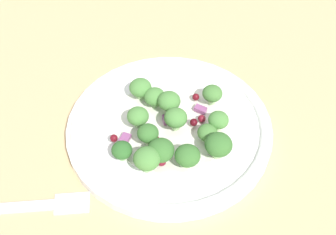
{
  "coord_description": "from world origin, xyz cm",
  "views": [
    {
      "loc": [
        -21.42,
        -24.73,
        41.7
      ],
      "look_at": [
        -0.2,
        2.0,
        2.7
      ],
      "focal_mm": 49.31,
      "sensor_mm": 36.0,
      "label": 1
    }
  ],
  "objects": [
    {
      "name": "dressing_pool",
      "position": [
        -0.2,
        2.0,
        1.3
      ],
      "size": [
        13.73,
        13.73,
        0.2
      ],
      "primitive_type": "cylinder",
      "color": "white",
      "rests_on": "plate"
    },
    {
      "name": "cranberry_6",
      "position": [
        -4.23,
        -2.0,
        2.06
      ],
      "size": [
        0.95,
        0.95,
        0.95
      ],
      "primitive_type": "sphere",
      "color": "maroon",
      "rests_on": "plate"
    },
    {
      "name": "plate",
      "position": [
        -0.2,
        2.0,
        0.86
      ],
      "size": [
        23.67,
        23.67,
        1.7
      ],
      "color": "white",
      "rests_on": "ground_plane"
    },
    {
      "name": "cranberry_1",
      "position": [
        1.93,
        -0.15,
        2.16
      ],
      "size": [
        0.89,
        0.89,
        0.89
      ],
      "primitive_type": "sphere",
      "color": "#4C0A14",
      "rests_on": "plate"
    },
    {
      "name": "broccoli_floret_13",
      "position": [
        -2.06,
        -3.61,
        2.96
      ],
      "size": [
        2.72,
        2.72,
        2.75
      ],
      "color": "#ADD18E",
      "rests_on": "plate"
    },
    {
      "name": "ground_plane",
      "position": [
        0.0,
        0.0,
        -1.0
      ],
      "size": [
        180.0,
        180.0,
        2.0
      ],
      "primitive_type": "cube",
      "color": "tan"
    },
    {
      "name": "onion_bit_1",
      "position": [
        1.57,
        1.94,
        1.7
      ],
      "size": [
        1.57,
        1.45,
        0.37
      ],
      "primitive_type": "cube",
      "rotation": [
        0.0,
        0.0,
        1.24
      ],
      "color": "#934C84",
      "rests_on": "plate"
    },
    {
      "name": "broccoli_floret_5",
      "position": [
        -6.86,
        1.48,
        2.59
      ],
      "size": [
        2.23,
        2.23,
        2.26
      ],
      "color": "#8EB77A",
      "rests_on": "plate"
    },
    {
      "name": "broccoli_floret_3",
      "position": [
        -0.13,
        0.88,
        3.45
      ],
      "size": [
        2.58,
        2.58,
        2.61
      ],
      "color": "#9EC684",
      "rests_on": "plate"
    },
    {
      "name": "cranberry_0",
      "position": [
        3.15,
        -0.19,
        1.91
      ],
      "size": [
        0.91,
        0.91,
        0.91
      ],
      "primitive_type": "sphere",
      "color": "maroon",
      "rests_on": "plate"
    },
    {
      "name": "broccoli_floret_0",
      "position": [
        -3.08,
        3.73,
        3.36
      ],
      "size": [
        2.44,
        2.44,
        2.48
      ],
      "color": "#8EB77A",
      "rests_on": "plate"
    },
    {
      "name": "broccoli_floret_12",
      "position": [
        -0.37,
        7.51,
        2.94
      ],
      "size": [
        2.65,
        2.65,
        2.69
      ],
      "color": "#9EC684",
      "rests_on": "plate"
    },
    {
      "name": "broccoli_floret_7",
      "position": [
        1.23,
        -4.75,
        3.32
      ],
      "size": [
        2.96,
        2.96,
        3.0
      ],
      "color": "#ADD18E",
      "rests_on": "plate"
    },
    {
      "name": "onion_bit_2",
      "position": [
        0.02,
        2.55,
        1.71
      ],
      "size": [
        1.29,
        1.46,
        0.58
      ],
      "primitive_type": "cube",
      "rotation": [
        0.0,
        0.0,
        1.11
      ],
      "color": "#A35B93",
      "rests_on": "plate"
    },
    {
      "name": "broccoli_floret_6",
      "position": [
        1.07,
        3.4,
        3.35
      ],
      "size": [
        2.63,
        2.63,
        2.66
      ],
      "color": "#ADD18E",
      "rests_on": "plate"
    },
    {
      "name": "broccoli_floret_4",
      "position": [
        -5.75,
        -1.5,
        3.3
      ],
      "size": [
        2.82,
        2.82,
        2.86
      ],
      "color": "#9EC684",
      "rests_on": "plate"
    },
    {
      "name": "broccoli_floret_10",
      "position": [
        -3.88,
        -1.4,
        3.09
      ],
      "size": [
        2.91,
        2.91,
        2.95
      ],
      "color": "#8EB77A",
      "rests_on": "plate"
    },
    {
      "name": "broccoli_floret_2",
      "position": [
        0.51,
        5.4,
        2.79
      ],
      "size": [
        2.51,
        2.51,
        2.54
      ],
      "color": "#8EB77A",
      "rests_on": "plate"
    },
    {
      "name": "onion_bit_3",
      "position": [
        -5.34,
        3.18,
        1.77
      ],
      "size": [
        1.62,
        1.51,
        0.48
      ],
      "primitive_type": "cube",
      "rotation": [
        0.0,
        0.0,
        2.1
      ],
      "color": "#934C84",
      "rests_on": "plate"
    },
    {
      "name": "cranberry_4",
      "position": [
        -6.46,
        3.66,
        2.23
      ],
      "size": [
        0.87,
        0.87,
        0.87
      ],
      "primitive_type": "sphere",
      "color": "maroon",
      "rests_on": "plate"
    },
    {
      "name": "broccoli_floret_1",
      "position": [
        3.68,
        -2.1,
        3.15
      ],
      "size": [
        2.3,
        2.3,
        2.33
      ],
      "color": "#ADD18E",
      "rests_on": "plate"
    },
    {
      "name": "broccoli_floret_9",
      "position": [
        5.91,
        1.38,
        3.13
      ],
      "size": [
        2.36,
        2.36,
        2.39
      ],
      "color": "#9EC684",
      "rests_on": "plate"
    },
    {
      "name": "fork",
      "position": [
        -19.1,
        4.18,
        0.25
      ],
      "size": [
        16.5,
        11.77,
        0.5
      ],
      "color": "silver",
      "rests_on": "ground_plane"
    },
    {
      "name": "onion_bit_0",
      "position": [
        4.07,
        1.27,
        1.8
      ],
      "size": [
        1.27,
        1.6,
        0.55
      ],
      "primitive_type": "cube",
      "rotation": [
        0.0,
        0.0,
        0.37
      ],
      "color": "#934C84",
      "rests_on": "plate"
    },
    {
      "name": "cranberry_5",
      "position": [
        0.98,
        1.64,
        1.87
      ],
      "size": [
        0.84,
        0.84,
        0.84
      ],
      "primitive_type": "sphere",
      "color": "maroon",
      "rests_on": "plate"
    },
    {
      "name": "broccoli_floret_8",
      "position": [
        1.81,
        -2.41,
        2.65
      ],
      "size": [
        2.22,
        2.22,
        2.25
      ],
      "color": "#9EC684",
      "rests_on": "plate"
    },
    {
      "name": "cranberry_2",
      "position": [
        4.73,
        2.89,
        2.1
      ],
      "size": [
        0.86,
        0.86,
        0.86
      ],
      "primitive_type": "sphere",
      "color": "maroon",
      "rests_on": "plate"
    },
    {
      "name": "cranberry_3",
      "position": [
        -3.0,
        0.75,
        2.25
      ],
      "size": [
        0.94,
        0.94,
        0.94
      ],
      "primitive_type": "sphere",
      "color": "maroon",
      "rests_on": "plate"
    },
    {
      "name": "broccoli_floret_11",
      "position": [
        -3.68,
        1.07,
        3.4
      ],
      "size": [
        2.34,
        2.34,
        2.37
      ],
      "color": "#ADD18E",
      "rests_on": "plate"
    }
  ]
}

